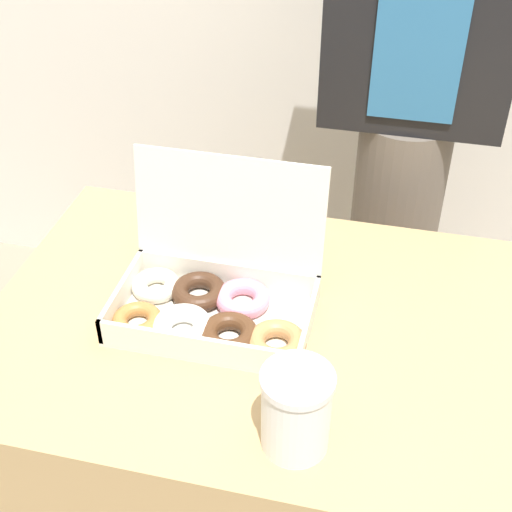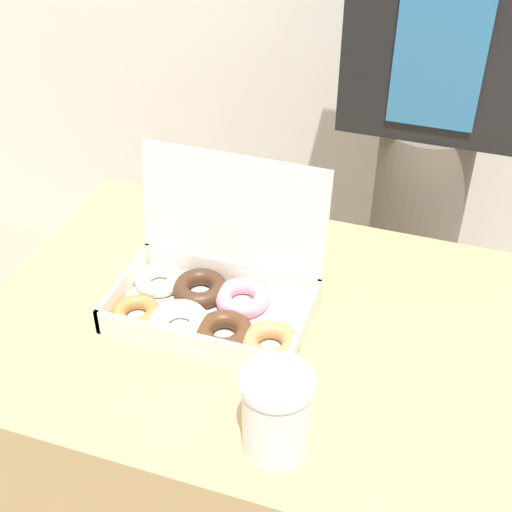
{
  "view_description": "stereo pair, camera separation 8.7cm",
  "coord_description": "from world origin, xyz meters",
  "views": [
    {
      "loc": [
        0.19,
        -0.91,
        1.58
      ],
      "look_at": [
        -0.03,
        0.04,
        0.83
      ],
      "focal_mm": 50.0,
      "sensor_mm": 36.0,
      "label": 1
    },
    {
      "loc": [
        0.28,
        -0.88,
        1.58
      ],
      "look_at": [
        -0.03,
        0.04,
        0.83
      ],
      "focal_mm": 50.0,
      "sensor_mm": 36.0,
      "label": 2
    }
  ],
  "objects": [
    {
      "name": "table",
      "position": [
        0.0,
        0.0,
        0.36
      ],
      "size": [
        1.0,
        0.7,
        0.72
      ],
      "color": "tan",
      "rests_on": "ground_plane"
    },
    {
      "name": "donut_box",
      "position": [
        -0.1,
        -0.01,
        0.76
      ],
      "size": [
        0.38,
        0.25,
        0.26
      ],
      "color": "silver",
      "rests_on": "table"
    },
    {
      "name": "coffee_cup",
      "position": [
        0.1,
        -0.25,
        0.79
      ],
      "size": [
        0.11,
        0.11,
        0.14
      ],
      "color": "white",
      "rests_on": "table"
    },
    {
      "name": "person_customer",
      "position": [
        0.19,
        0.6,
        0.93
      ],
      "size": [
        0.4,
        0.24,
        1.65
      ],
      "color": "#665B51",
      "rests_on": "ground_plane"
    }
  ]
}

